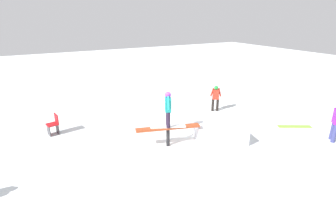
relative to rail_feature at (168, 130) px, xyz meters
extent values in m
plane|color=white|center=(0.00, 0.00, -0.68)|extent=(60.00, 60.00, 0.00)
cylinder|color=black|center=(0.00, 0.00, -0.32)|extent=(0.14, 0.14, 0.72)
cube|color=#A53F1E|center=(0.00, 0.00, 0.08)|extent=(2.45, 0.95, 0.08)
cube|color=white|center=(-2.06, 0.59, -0.38)|extent=(2.15, 1.94, 0.59)
cube|color=white|center=(0.00, 0.00, 0.14)|extent=(1.34, 0.79, 0.03)
cylinder|color=#261A2E|center=(-0.05, -0.12, 0.45)|extent=(0.14, 0.14, 0.60)
cylinder|color=#261A2E|center=(0.05, 0.12, 0.45)|extent=(0.14, 0.14, 0.60)
cube|color=teal|center=(0.00, 0.00, 1.02)|extent=(0.33, 0.40, 0.53)
cylinder|color=teal|center=(-0.08, -0.20, 1.14)|extent=(0.19, 0.30, 0.49)
cylinder|color=teal|center=(0.08, 0.20, 1.14)|extent=(0.19, 0.30, 0.49)
sphere|color=purple|center=(0.00, 0.00, 1.39)|extent=(0.22, 0.22, 0.22)
cylinder|color=black|center=(-3.96, -2.32, -0.35)|extent=(0.13, 0.13, 0.65)
cylinder|color=black|center=(-4.17, -2.20, -0.35)|extent=(0.13, 0.13, 0.65)
cube|color=red|center=(-4.06, -2.26, 0.23)|extent=(0.37, 0.33, 0.52)
cylinder|color=red|center=(-3.89, -2.36, 0.34)|extent=(0.21, 0.17, 0.46)
cylinder|color=red|center=(-4.23, -2.16, 0.34)|extent=(0.21, 0.17, 0.46)
sphere|color=green|center=(-4.06, -2.26, 0.59)|extent=(0.20, 0.20, 0.20)
cylinder|color=navy|center=(-6.14, 2.70, -0.30)|extent=(0.15, 0.15, 0.74)
cylinder|color=navy|center=(-5.94, 2.90, -0.30)|extent=(0.15, 0.15, 0.74)
cylinder|color=purple|center=(-6.21, 2.64, 0.50)|extent=(0.24, 0.24, 0.54)
cube|color=#92D33E|center=(-5.94, 1.17, -0.67)|extent=(1.44, 0.98, 0.02)
cube|color=#3F3F44|center=(3.97, -3.20, -0.46)|extent=(0.10, 0.39, 0.44)
cube|color=#3F3F44|center=(3.62, -3.27, -0.46)|extent=(0.10, 0.39, 0.44)
cube|color=#B3171C|center=(3.79, -3.23, -0.22)|extent=(0.51, 0.51, 0.04)
cube|color=#B3171C|center=(3.60, -3.27, 0.00)|extent=(0.12, 0.44, 0.40)
camera|label=1|loc=(4.36, 8.00, 4.13)|focal=28.00mm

